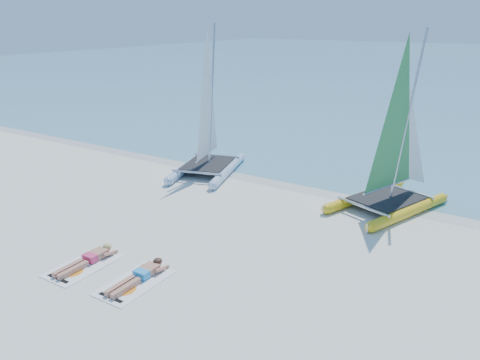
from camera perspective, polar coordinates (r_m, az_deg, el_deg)
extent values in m
plane|color=silver|center=(13.10, -2.62, -7.60)|extent=(140.00, 140.00, 0.00)
cube|color=beige|center=(17.52, 7.66, -0.67)|extent=(140.00, 1.40, 0.01)
cylinder|color=silver|center=(19.19, -6.41, 1.68)|extent=(1.43, 3.83, 0.34)
cone|color=silver|center=(21.11, -4.24, 3.36)|extent=(0.45, 0.57, 0.33)
cylinder|color=silver|center=(18.63, -1.44, 1.25)|extent=(1.43, 3.83, 0.34)
cone|color=silver|center=(20.60, 0.32, 3.01)|extent=(0.45, 0.57, 0.33)
cube|color=black|center=(18.83, -3.98, 2.05)|extent=(2.21, 2.53, 0.03)
cylinder|color=silver|center=(18.88, -3.45, 10.43)|extent=(0.37, 1.00, 5.36)
cylinder|color=gold|center=(16.45, 14.96, -1.89)|extent=(1.63, 3.71, 0.34)
cone|color=gold|center=(18.10, 19.07, -0.38)|extent=(0.47, 0.57, 0.32)
cylinder|color=gold|center=(15.57, 19.91, -3.62)|extent=(1.63, 3.71, 0.34)
cone|color=gold|center=(17.30, 23.73, -1.86)|extent=(0.47, 0.57, 0.32)
cube|color=black|center=(15.92, 17.43, -2.08)|extent=(2.27, 2.54, 0.03)
cylinder|color=silver|center=(15.78, 19.83, 7.45)|extent=(0.42, 0.97, 5.28)
cube|color=white|center=(12.55, -18.57, -9.87)|extent=(1.00, 1.85, 0.02)
cube|color=tan|center=(12.74, -17.13, -8.71)|extent=(0.36, 0.55, 0.17)
cube|color=#DB3362|center=(12.62, -17.82, -9.02)|extent=(0.37, 0.22, 0.17)
cube|color=tan|center=(12.32, -19.93, -10.21)|extent=(0.31, 0.85, 0.13)
sphere|color=tan|center=(12.93, -15.92, -7.95)|extent=(0.21, 0.21, 0.21)
ellipsoid|color=tan|center=(12.92, -15.90, -7.78)|extent=(0.22, 0.24, 0.15)
cube|color=white|center=(11.50, -12.70, -12.11)|extent=(1.00, 1.85, 0.02)
cube|color=tan|center=(11.71, -11.24, -10.78)|extent=(0.36, 0.55, 0.17)
cube|color=#2996DD|center=(11.58, -11.93, -11.16)|extent=(0.37, 0.22, 0.17)
cube|color=tan|center=(11.25, -14.07, -12.55)|extent=(0.31, 0.85, 0.13)
sphere|color=tan|center=(11.92, -10.03, -9.90)|extent=(0.21, 0.21, 0.21)
ellipsoid|color=#392114|center=(11.90, -10.01, -9.72)|extent=(0.22, 0.24, 0.15)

